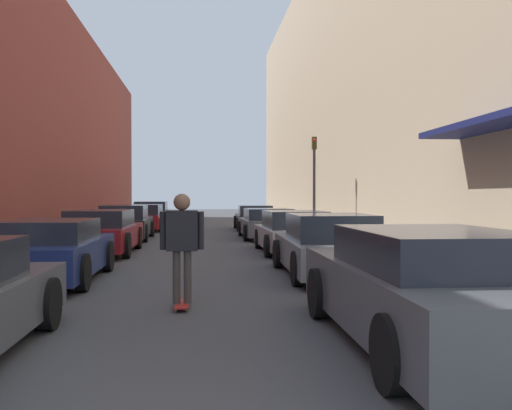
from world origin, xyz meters
TOP-DOWN VIEW (x-y plane):
  - ground at (0.00, 18.58)m, footprint 102.20×102.20m
  - curb_strip_left at (-4.67, 23.23)m, footprint 1.80×46.46m
  - curb_strip_right at (4.67, 23.23)m, footprint 1.80×46.46m
  - building_row_left at (-7.57, 23.22)m, footprint 4.90×46.46m
  - building_row_right at (7.57, 23.22)m, footprint 4.90×46.46m
  - parked_car_left_1 at (-2.73, 10.26)m, footprint 1.85×4.27m
  - parked_car_left_2 at (-2.70, 15.53)m, footprint 1.93×4.56m
  - parked_car_left_3 at (-2.73, 20.85)m, footprint 1.90×4.55m
  - parked_car_left_4 at (-2.61, 26.42)m, footprint 1.98×4.46m
  - parked_car_left_5 at (-2.68, 31.64)m, footprint 2.06×4.25m
  - parked_car_right_0 at (2.61, 4.98)m, footprint 1.99×4.79m
  - parked_car_right_1 at (2.75, 10.49)m, footprint 1.91×4.31m
  - parked_car_right_2 at (2.81, 15.36)m, footprint 1.98×4.27m
  - parked_car_right_3 at (2.70, 20.99)m, footprint 2.07×4.52m
  - parked_car_right_4 at (2.72, 26.55)m, footprint 1.89×4.19m
  - skateboarder at (-0.15, 7.38)m, footprint 0.64×0.78m
  - traffic_light at (4.18, 19.20)m, footprint 0.16×0.22m

SIDE VIEW (x-z plane):
  - ground at x=0.00m, z-range 0.00..0.00m
  - curb_strip_left at x=-4.67m, z-range 0.00..0.12m
  - curb_strip_right at x=4.67m, z-range 0.00..0.12m
  - parked_car_right_3 at x=2.70m, z-range -0.01..1.15m
  - parked_car_right_4 at x=2.72m, z-range -0.01..1.18m
  - parked_car_right_2 at x=2.81m, z-range -0.02..1.20m
  - parked_car_left_1 at x=-2.73m, z-range -0.01..1.19m
  - parked_car_left_4 at x=-2.61m, z-range -0.02..1.23m
  - parked_car_right_1 at x=2.75m, z-range -0.03..1.25m
  - parked_car_left_2 at x=-2.70m, z-range -0.01..1.24m
  - parked_car_left_3 at x=-2.73m, z-range -0.02..1.28m
  - parked_car_right_0 at x=2.61m, z-range -0.01..1.28m
  - parked_car_left_5 at x=-2.68m, z-range -0.01..1.32m
  - skateboarder at x=-0.15m, z-range 0.19..1.88m
  - traffic_light at x=4.18m, z-range 0.54..4.19m
  - building_row_left at x=-7.57m, z-range 0.00..9.96m
  - building_row_right at x=7.57m, z-range 0.00..13.45m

